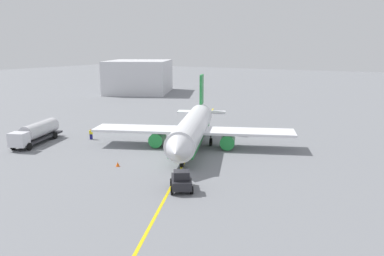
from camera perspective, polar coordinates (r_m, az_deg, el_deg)
The scene contains 8 objects.
ground_plane at distance 58.85m, azimuth 0.00°, elevation -2.86°, with size 400.00×400.00×0.00m, color slate.
airplane at distance 58.67m, azimuth 0.06°, elevation -0.16°, with size 28.60×29.26×9.84m.
fuel_tanker at distance 65.81m, azimuth -21.30°, elevation -0.56°, with size 11.52×6.23×3.15m.
pushback_tug at distance 41.83m, azimuth -1.53°, elevation -7.53°, with size 4.10×3.81×2.20m.
refueling_worker at distance 66.14m, azimuth -14.19°, elevation -0.86°, with size 0.60×0.63×1.71m.
safety_cone_nose at distance 50.81m, azimuth -10.54°, elevation -5.10°, with size 0.50×0.50×0.56m, color #F2590F.
distant_hangar at distance 130.30m, azimuth -7.54°, elevation 7.29°, with size 28.51×26.62×10.14m.
taxi_line_marking at distance 58.85m, azimuth 0.00°, elevation -2.86°, with size 76.11×0.30×0.01m, color yellow.
Camera 1 is at (49.29, 28.56, 14.74)m, focal length 37.44 mm.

